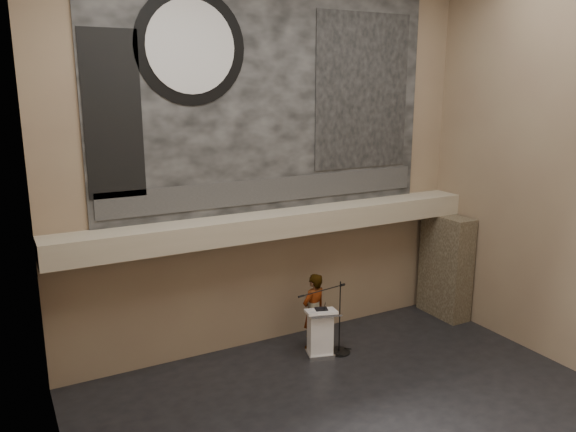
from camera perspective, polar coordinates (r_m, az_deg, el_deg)
floor at (r=10.90m, az=8.49°, el=-20.19°), size 10.00×10.00×0.00m
wall_back at (r=12.64m, az=-1.72°, el=5.38°), size 10.00×0.02×8.50m
wall_left at (r=7.44m, az=-22.93°, el=-1.30°), size 0.02×8.00×8.50m
soffit at (r=12.53m, az=-0.86°, el=-0.74°), size 10.00×0.80×0.50m
sprinkler_left at (r=11.94m, az=-7.59°, el=-2.97°), size 0.04×0.04×0.06m
sprinkler_right at (r=13.51m, az=6.41°, el=-1.01°), size 0.04×0.04×0.06m
banner at (r=12.49m, az=-1.70°, el=11.96°), size 8.00×0.05×5.00m
banner_text_strip at (r=12.67m, az=-1.56°, el=2.65°), size 7.76×0.02×0.55m
banner_clock_rim at (r=11.78m, az=-9.85°, el=16.57°), size 2.30×0.02×2.30m
banner_clock_face at (r=11.76m, az=-9.82°, el=16.57°), size 1.84×0.02×1.84m
banner_building_print at (r=13.70m, az=7.60°, el=12.39°), size 2.60×0.02×3.60m
banner_brick_print at (r=11.36m, az=-17.36°, el=9.73°), size 1.10×0.02×3.20m
stone_pier at (r=15.28m, az=15.72°, el=-4.91°), size 0.60×1.40×2.70m
lectern at (r=12.85m, az=3.30°, el=-11.76°), size 0.77×0.64×1.13m
binder at (r=12.62m, az=3.40°, el=-9.43°), size 0.32×0.29×0.04m
papers at (r=12.51m, az=2.91°, el=-9.72°), size 0.34×0.38×0.00m
speaker_person at (r=13.07m, az=2.63°, el=-9.63°), size 0.75×0.58×1.80m
mic_stand at (r=13.13m, az=5.09°, el=-12.65°), size 1.42×0.52×1.71m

